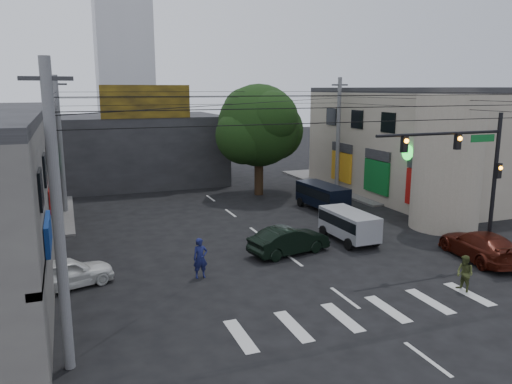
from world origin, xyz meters
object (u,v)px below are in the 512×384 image
white_compact (67,273)px  silver_minivan (349,227)px  navy_van (322,197)px  traffic_officer (200,258)px  utility_pole_far_left (60,146)px  dark_sedan (289,240)px  utility_pole_near_left (58,222)px  street_tree (259,126)px  maroon_sedan (480,246)px  utility_pole_far_right (338,135)px  traffic_gantry (470,163)px  pedestrian_olive (465,274)px

white_compact → silver_minivan: size_ratio=1.05×
navy_van → traffic_officer: bearing=125.7°
utility_pole_far_left → white_compact: size_ratio=2.22×
utility_pole_far_left → dark_sedan: (10.68, -13.14, -3.89)m
utility_pole_near_left → traffic_officer: size_ratio=5.04×
street_tree → utility_pole_near_left: (-14.50, -21.50, -0.87)m
utility_pole_far_left → maroon_sedan: bearing=-42.1°
traffic_officer → utility_pole_near_left: bearing=-136.3°
utility_pole_far_left → navy_van: bearing=-17.8°
dark_sedan → maroon_sedan: 9.43m
utility_pole_near_left → maroon_sedan: utility_pole_near_left is taller
utility_pole_far_right → silver_minivan: (-6.35, -12.40, -3.76)m
traffic_gantry → white_compact: traffic_gantry is taller
pedestrian_olive → maroon_sedan: bearing=122.5°
white_compact → navy_van: bearing=-80.4°
utility_pole_near_left → traffic_gantry: bearing=10.8°
maroon_sedan → pedestrian_olive: bearing=47.3°
dark_sedan → white_compact: (-10.68, -0.70, -0.05)m
utility_pole_far_left → maroon_sedan: utility_pole_far_left is taller
utility_pole_far_right → dark_sedan: 17.16m
traffic_gantry → dark_sedan: (-7.64, 3.86, -4.12)m
silver_minivan → traffic_officer: traffic_officer is taller
white_compact → traffic_officer: traffic_officer is taller
street_tree → white_compact: (-14.50, -14.84, -4.82)m
silver_minivan → dark_sedan: bearing=99.4°
street_tree → white_compact: 21.30m
utility_pole_far_right → traffic_officer: utility_pole_far_right is taller
traffic_gantry → navy_van: traffic_gantry is taller
maroon_sedan → silver_minivan: silver_minivan is taller
dark_sedan → navy_van: (6.09, 7.77, 0.19)m
white_compact → silver_minivan: (14.65, 1.45, 0.19)m
dark_sedan → navy_van: bearing=-50.0°
street_tree → silver_minivan: street_tree is taller
dark_sedan → street_tree: bearing=-27.0°
pedestrian_olive → dark_sedan: bearing=-151.1°
traffic_officer → silver_minivan: bearing=12.4°
utility_pole_near_left → pedestrian_olive: (15.52, 0.34, -3.83)m
traffic_officer → pedestrian_olive: size_ratio=1.18×
maroon_sedan → pedestrian_olive: 4.61m
traffic_gantry → street_tree: bearing=102.0°
traffic_officer → utility_pole_far_left: bearing=108.7°
traffic_gantry → pedestrian_olive: (-2.81, -3.16, -4.06)m
white_compact → navy_van: (16.78, 8.46, 0.24)m
white_compact → traffic_officer: 5.68m
utility_pole_far_right → maroon_sedan: utility_pole_far_right is taller
street_tree → navy_van: (2.28, -6.38, -4.57)m
utility_pole_far_right → maroon_sedan: size_ratio=1.76×
utility_pole_far_left → utility_pole_far_right: 21.00m
utility_pole_far_right → navy_van: (-4.22, -5.38, -3.70)m
utility_pole_far_left → utility_pole_far_right: bearing=0.0°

